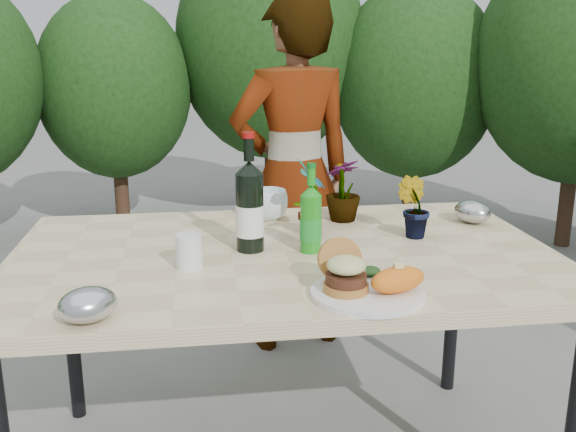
{
  "coord_description": "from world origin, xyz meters",
  "views": [
    {
      "loc": [
        -0.24,
        -1.79,
        1.35
      ],
      "look_at": [
        0.0,
        -0.08,
        0.88
      ],
      "focal_mm": 40.0,
      "sensor_mm": 36.0,
      "label": 1
    }
  ],
  "objects": [
    {
      "name": "shrub_hedge",
      "position": [
        0.45,
        1.65,
        1.15
      ],
      "size": [
        6.84,
        5.13,
        2.16
      ],
      "color": "#382316",
      "rests_on": "ground"
    },
    {
      "name": "person",
      "position": [
        0.16,
        0.92,
        0.78
      ],
      "size": [
        0.64,
        0.5,
        1.56
      ],
      "primitive_type": "imported",
      "rotation": [
        0.0,
        0.0,
        3.38
      ],
      "color": "#8F6047",
      "rests_on": "ground"
    },
    {
      "name": "grilled_veg",
      "position": [
        0.17,
        -0.28,
        0.78
      ],
      "size": [
        0.08,
        0.05,
        0.03
      ],
      "color": "olive",
      "rests_on": "dinner_plate"
    },
    {
      "name": "patio_table",
      "position": [
        0.0,
        0.0,
        0.69
      ],
      "size": [
        1.6,
        1.0,
        0.75
      ],
      "color": "beige",
      "rests_on": "ground"
    },
    {
      "name": "seedling_right",
      "position": [
        0.25,
        0.31,
        0.86
      ],
      "size": [
        0.16,
        0.16,
        0.21
      ],
      "primitive_type": "imported",
      "rotation": [
        0.0,
        0.0,
        3.64
      ],
      "color": "#285E20",
      "rests_on": "patio_table"
    },
    {
      "name": "seedling_left",
      "position": [
        0.1,
        0.16,
        0.87
      ],
      "size": [
        0.13,
        0.15,
        0.25
      ],
      "primitive_type": "imported",
      "rotation": [
        0.0,
        0.0,
        1.2
      ],
      "color": "#306121",
      "rests_on": "patio_table"
    },
    {
      "name": "plastic_cup",
      "position": [
        -0.28,
        -0.11,
        0.8
      ],
      "size": [
        0.07,
        0.07,
        0.09
      ],
      "primitive_type": "cylinder",
      "color": "white",
      "rests_on": "patio_table"
    },
    {
      "name": "sweet_potato",
      "position": [
        0.22,
        -0.39,
        0.8
      ],
      "size": [
        0.17,
        0.12,
        0.06
      ],
      "primitive_type": "ellipsoid",
      "rotation": [
        0.0,
        0.0,
        0.35
      ],
      "color": "orange",
      "rests_on": "dinner_plate"
    },
    {
      "name": "seedling_mid",
      "position": [
        0.42,
        0.09,
        0.85
      ],
      "size": [
        0.14,
        0.13,
        0.19
      ],
      "primitive_type": "imported",
      "rotation": [
        0.0,
        0.0,
        2.4
      ],
      "color": "#285B1F",
      "rests_on": "patio_table"
    },
    {
      "name": "foil_packet_right",
      "position": [
        0.68,
        0.22,
        0.79
      ],
      "size": [
        0.16,
        0.17,
        0.08
      ],
      "primitive_type": "ellipsoid",
      "rotation": [
        0.0,
        0.0,
        2.06
      ],
      "color": "#AEAFB5",
      "rests_on": "patio_table"
    },
    {
      "name": "foil_packet_left",
      "position": [
        -0.5,
        -0.43,
        0.79
      ],
      "size": [
        0.17,
        0.16,
        0.08
      ],
      "primitive_type": "ellipsoid",
      "rotation": [
        0.0,
        0.0,
        0.46
      ],
      "color": "#ADB0B4",
      "rests_on": "patio_table"
    },
    {
      "name": "burger_stack",
      "position": [
        0.1,
        -0.35,
        0.81
      ],
      "size": [
        0.11,
        0.16,
        0.11
      ],
      "color": "#B7722D",
      "rests_on": "dinner_plate"
    },
    {
      "name": "wine_bottle",
      "position": [
        -0.1,
        0.03,
        0.88
      ],
      "size": [
        0.08,
        0.08,
        0.35
      ],
      "rotation": [
        0.0,
        0.0,
        0.19
      ],
      "color": "black",
      "rests_on": "patio_table"
    },
    {
      "name": "dinner_plate",
      "position": [
        0.16,
        -0.37,
        0.76
      ],
      "size": [
        0.28,
        0.28,
        0.01
      ],
      "primitive_type": "cylinder",
      "color": "white",
      "rests_on": "patio_table"
    },
    {
      "name": "blue_bowl",
      "position": [
        -0.01,
        0.35,
        0.8
      ],
      "size": [
        0.17,
        0.17,
        0.11
      ],
      "primitive_type": "imported",
      "rotation": [
        0.0,
        0.0,
        -0.32
      ],
      "color": "white",
      "rests_on": "patio_table"
    },
    {
      "name": "sparkling_water",
      "position": [
        0.08,
        -0.01,
        0.85
      ],
      "size": [
        0.06,
        0.06,
        0.27
      ],
      "rotation": [
        0.0,
        0.0,
        -0.09
      ],
      "color": "#1A8618",
      "rests_on": "patio_table"
    }
  ]
}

